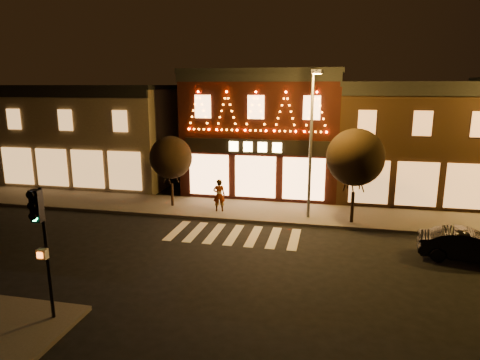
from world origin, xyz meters
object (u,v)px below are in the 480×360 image
(traffic_signal_near, at_px, (41,229))
(pedestrian, at_px, (219,195))
(streetlamp_mid, at_px, (312,134))
(dark_sedan, at_px, (469,246))

(traffic_signal_near, distance_m, pedestrian, 12.66)
(traffic_signal_near, xyz_separation_m, streetlamp_mid, (7.32, 12.03, 1.69))
(streetlamp_mid, relative_size, dark_sedan, 1.99)
(traffic_signal_near, xyz_separation_m, dark_sedan, (14.23, 8.04, -2.46))
(traffic_signal_near, distance_m, streetlamp_mid, 14.18)
(streetlamp_mid, height_order, pedestrian, streetlamp_mid)
(dark_sedan, xyz_separation_m, pedestrian, (-12.06, 4.28, 0.44))
(dark_sedan, bearing_deg, pedestrian, 78.23)
(dark_sedan, bearing_deg, streetlamp_mid, 67.75)
(streetlamp_mid, height_order, dark_sedan, streetlamp_mid)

